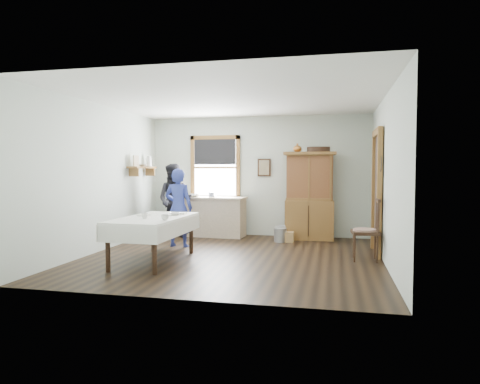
# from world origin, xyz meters

# --- Properties ---
(room) EXTENTS (5.01, 5.01, 2.70)m
(room) POSITION_xyz_m (0.00, 0.00, 1.35)
(room) COLOR black
(room) RESTS_ON ground
(window) EXTENTS (1.18, 0.07, 1.48)m
(window) POSITION_xyz_m (-1.00, 2.46, 1.64)
(window) COLOR white
(window) RESTS_ON room
(doorway) EXTENTS (0.09, 1.14, 2.22)m
(doorway) POSITION_xyz_m (2.46, 0.85, 1.16)
(doorway) COLOR #3F342D
(doorway) RESTS_ON room
(wall_shelf) EXTENTS (0.24, 1.00, 0.44)m
(wall_shelf) POSITION_xyz_m (-2.37, 1.54, 1.57)
(wall_shelf) COLOR #905F2C
(wall_shelf) RESTS_ON room
(framed_picture) EXTENTS (0.30, 0.04, 0.40)m
(framed_picture) POSITION_xyz_m (0.15, 2.46, 1.55)
(framed_picture) COLOR #351F12
(framed_picture) RESTS_ON room
(rug_beater) EXTENTS (0.01, 0.27, 0.27)m
(rug_beater) POSITION_xyz_m (2.45, 0.30, 1.72)
(rug_beater) COLOR black
(rug_beater) RESTS_ON room
(work_counter) EXTENTS (1.58, 0.68, 0.89)m
(work_counter) POSITION_xyz_m (-1.00, 2.13, 0.44)
(work_counter) COLOR #C7AD8A
(work_counter) RESTS_ON room
(china_hutch) EXTENTS (1.13, 0.59, 1.88)m
(china_hutch) POSITION_xyz_m (1.18, 2.17, 0.94)
(china_hutch) COLOR #905F2C
(china_hutch) RESTS_ON room
(dining_table) EXTENTS (1.01, 1.85, 0.73)m
(dining_table) POSITION_xyz_m (-1.16, -0.67, 0.37)
(dining_table) COLOR white
(dining_table) RESTS_ON room
(spindle_chair) EXTENTS (0.51, 0.51, 1.03)m
(spindle_chair) POSITION_xyz_m (2.21, 0.18, 0.52)
(spindle_chair) COLOR #351F12
(spindle_chair) RESTS_ON room
(pail) EXTENTS (0.29, 0.29, 0.29)m
(pail) POSITION_xyz_m (0.62, 1.69, 0.14)
(pail) COLOR #9DA0A5
(pail) RESTS_ON room
(wicker_basket) EXTENTS (0.36, 0.26, 0.20)m
(wicker_basket) POSITION_xyz_m (0.72, 1.73, 0.10)
(wicker_basket) COLOR #B37E51
(wicker_basket) RESTS_ON room
(woman_blue) EXTENTS (0.53, 0.35, 1.41)m
(woman_blue) POSITION_xyz_m (-1.25, 0.71, 0.71)
(woman_blue) COLOR navy
(woman_blue) RESTS_ON room
(figure_dark) EXTENTS (0.74, 0.58, 1.51)m
(figure_dark) POSITION_xyz_m (-1.73, 1.76, 0.76)
(figure_dark) COLOR black
(figure_dark) RESTS_ON room
(table_cup_a) EXTENTS (0.13, 0.13, 0.09)m
(table_cup_a) POSITION_xyz_m (-0.81, -1.04, 0.78)
(table_cup_a) COLOR silver
(table_cup_a) RESTS_ON dining_table
(table_cup_b) EXTENTS (0.10, 0.10, 0.09)m
(table_cup_b) POSITION_xyz_m (-1.19, -0.94, 0.78)
(table_cup_b) COLOR silver
(table_cup_b) RESTS_ON dining_table
(table_bowl) EXTENTS (0.26, 0.26, 0.05)m
(table_bowl) POSITION_xyz_m (-0.92, -0.33, 0.76)
(table_bowl) COLOR silver
(table_bowl) RESTS_ON dining_table
(counter_book) EXTENTS (0.15, 0.21, 0.02)m
(counter_book) POSITION_xyz_m (-1.47, 2.06, 0.90)
(counter_book) COLOR #7C6F53
(counter_book) RESTS_ON work_counter
(counter_bowl) EXTENTS (0.28, 0.28, 0.07)m
(counter_bowl) POSITION_xyz_m (-1.35, 2.04, 0.92)
(counter_bowl) COLOR silver
(counter_bowl) RESTS_ON work_counter
(shelf_bowl) EXTENTS (0.22, 0.22, 0.05)m
(shelf_bowl) POSITION_xyz_m (-2.37, 1.55, 1.60)
(shelf_bowl) COLOR silver
(shelf_bowl) RESTS_ON wall_shelf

